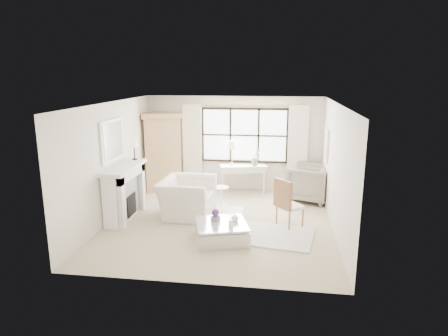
{
  "coord_description": "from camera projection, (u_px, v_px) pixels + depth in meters",
  "views": [
    {
      "loc": [
        1.28,
        -8.49,
        3.33
      ],
      "look_at": [
        0.07,
        0.2,
        1.23
      ],
      "focal_mm": 32.0,
      "sensor_mm": 36.0,
      "label": 1
    }
  ],
  "objects": [
    {
      "name": "club_armchair",
      "position": [
        187.0,
        197.0,
        9.51
      ],
      "size": [
        1.25,
        1.42,
        0.88
      ],
      "primitive_type": "imported",
      "rotation": [
        0.0,
        0.0,
        1.52
      ],
      "color": "silver",
      "rests_on": "floor"
    },
    {
      "name": "curtain_right",
      "position": [
        297.0,
        150.0,
        11.14
      ],
      "size": [
        0.55,
        0.1,
        2.47
      ],
      "primitive_type": "cube",
      "color": "white",
      "rests_on": "ground"
    },
    {
      "name": "console_lamp",
      "position": [
        232.0,
        145.0,
        11.14
      ],
      "size": [
        0.28,
        0.28,
        0.69
      ],
      "color": "#B98C40",
      "rests_on": "console_table"
    },
    {
      "name": "window_frame",
      "position": [
        244.0,
        135.0,
        11.33
      ],
      "size": [
        2.5,
        0.04,
        1.5
      ],
      "primitive_type": null,
      "color": "black",
      "rests_on": "wall_back"
    },
    {
      "name": "curtain_left",
      "position": [
        192.0,
        147.0,
        11.55
      ],
      "size": [
        0.55,
        0.1,
        2.47
      ],
      "primitive_type": "cube",
      "color": "silver",
      "rests_on": "ground"
    },
    {
      "name": "wall_right",
      "position": [
        336.0,
        169.0,
        8.47
      ],
      "size": [
        0.0,
        5.5,
        5.5
      ],
      "primitive_type": "plane",
      "rotation": [
        1.57,
        0.0,
        -1.57
      ],
      "color": "beige",
      "rests_on": "ground"
    },
    {
      "name": "wall_back",
      "position": [
        234.0,
        144.0,
        11.46
      ],
      "size": [
        5.0,
        0.0,
        5.0
      ],
      "primitive_type": "plane",
      "rotation": [
        1.57,
        0.0,
        0.0
      ],
      "color": "silver",
      "rests_on": "ground"
    },
    {
      "name": "planter_flowers",
      "position": [
        215.0,
        213.0,
        8.11
      ],
      "size": [
        0.15,
        0.15,
        0.15
      ],
      "primitive_type": "sphere",
      "color": "#522A69",
      "rests_on": "planter_box"
    },
    {
      "name": "wall_front",
      "position": [
        193.0,
        204.0,
        6.16
      ],
      "size": [
        5.0,
        0.0,
        5.0
      ],
      "primitive_type": "plane",
      "rotation": [
        -1.57,
        0.0,
        0.0
      ],
      "color": "beige",
      "rests_on": "ground"
    },
    {
      "name": "pillar_candle",
      "position": [
        231.0,
        223.0,
        7.86
      ],
      "size": [
        0.09,
        0.09,
        0.12
      ],
      "primitive_type": "cylinder",
      "color": "white",
      "rests_on": "coffee_table"
    },
    {
      "name": "curtain_rod",
      "position": [
        245.0,
        105.0,
        11.08
      ],
      "size": [
        3.3,
        0.04,
        0.04
      ],
      "primitive_type": "cylinder",
      "rotation": [
        0.0,
        1.57,
        0.0
      ],
      "color": "#C78F45",
      "rests_on": "wall_back"
    },
    {
      "name": "planter_box",
      "position": [
        215.0,
        219.0,
        8.14
      ],
      "size": [
        0.18,
        0.18,
        0.11
      ],
      "primitive_type": "cube",
      "rotation": [
        0.0,
        0.0,
        -0.35
      ],
      "color": "slate",
      "rests_on": "coffee_table"
    },
    {
      "name": "art_frame",
      "position": [
        326.0,
        145.0,
        10.07
      ],
      "size": [
        0.04,
        0.62,
        0.82
      ],
      "primitive_type": "cube",
      "color": "silver",
      "rests_on": "wall_right"
    },
    {
      "name": "coffee_vase",
      "position": [
        235.0,
        217.0,
        8.13
      ],
      "size": [
        0.19,
        0.19,
        0.16
      ],
      "primitive_type": "imported",
      "rotation": [
        0.0,
        0.0,
        -0.32
      ],
      "color": "silver",
      "rests_on": "coffee_table"
    },
    {
      "name": "french_chair",
      "position": [
        289.0,
        213.0,
        8.82
      ],
      "size": [
        0.68,
        0.68,
        1.08
      ],
      "rotation": [
        0.0,
        0.0,
        2.29
      ],
      "color": "#9B6841",
      "rests_on": "floor"
    },
    {
      "name": "wingback_chair",
      "position": [
        310.0,
        183.0,
        10.6
      ],
      "size": [
        1.32,
        1.3,
        0.95
      ],
      "primitive_type": "imported",
      "rotation": [
        0.0,
        0.0,
        -1.9
      ],
      "color": "gray",
      "rests_on": "floor"
    },
    {
      "name": "mantel_lamp",
      "position": [
        134.0,
        144.0,
        9.66
      ],
      "size": [
        0.22,
        0.22,
        0.51
      ],
      "color": "black",
      "rests_on": "fireplace"
    },
    {
      "name": "armoire",
      "position": [
        163.0,
        151.0,
        11.44
      ],
      "size": [
        1.29,
        1.04,
        2.24
      ],
      "rotation": [
        0.0,
        0.0,
        0.35
      ],
      "color": "tan",
      "rests_on": "floor"
    },
    {
      "name": "window_pane",
      "position": [
        244.0,
        135.0,
        11.34
      ],
      "size": [
        2.4,
        0.02,
        1.5
      ],
      "primitive_type": "cube",
      "color": "white",
      "rests_on": "wall_back"
    },
    {
      "name": "side_table",
      "position": [
        221.0,
        194.0,
        10.18
      ],
      "size": [
        0.4,
        0.4,
        0.51
      ],
      "color": "white",
      "rests_on": "floor"
    },
    {
      "name": "orchid_plant",
      "position": [
        256.0,
        157.0,
        11.12
      ],
      "size": [
        0.33,
        0.31,
        0.47
      ],
      "primitive_type": "imported",
      "rotation": [
        0.0,
        0.0,
        0.54
      ],
      "color": "#58704B",
      "rests_on": "console_table"
    },
    {
      "name": "rug_right",
      "position": [
        271.0,
        235.0,
        8.35
      ],
      "size": [
        1.9,
        1.55,
        0.03
      ],
      "primitive_type": "cube",
      "rotation": [
        0.0,
        0.0,
        -0.16
      ],
      "color": "silver",
      "rests_on": "floor"
    },
    {
      "name": "mirror_glass",
      "position": [
        113.0,
        140.0,
        9.02
      ],
      "size": [
        0.02,
        1.0,
        0.8
      ],
      "primitive_type": "cube",
      "color": "silver",
      "rests_on": "wall_left"
    },
    {
      "name": "console_table",
      "position": [
        243.0,
        179.0,
        11.31
      ],
      "size": [
        1.37,
        0.77,
        0.8
      ],
      "rotation": [
        0.0,
        0.0,
        0.26
      ],
      "color": "white",
      "rests_on": "floor"
    },
    {
      "name": "mirror_frame",
      "position": [
        112.0,
        140.0,
        9.03
      ],
      "size": [
        0.05,
        1.15,
        0.95
      ],
      "primitive_type": "cube",
      "color": "white",
      "rests_on": "wall_left"
    },
    {
      "name": "floor",
      "position": [
        220.0,
        222.0,
        9.12
      ],
      "size": [
        5.5,
        5.5,
        0.0
      ],
      "primitive_type": "plane",
      "color": "#C0AE8E",
      "rests_on": "ground"
    },
    {
      "name": "art_canvas",
      "position": [
        326.0,
        145.0,
        10.07
      ],
      "size": [
        0.01,
        0.52,
        0.72
      ],
      "primitive_type": "cube",
      "color": "beige",
      "rests_on": "wall_right"
    },
    {
      "name": "wall_left",
      "position": [
        112.0,
        162.0,
        9.14
      ],
      "size": [
        0.0,
        5.5,
        5.5
      ],
      "primitive_type": "plane",
      "rotation": [
        1.57,
        0.0,
        1.57
      ],
      "color": "beige",
      "rests_on": "ground"
    },
    {
      "name": "rug_left",
      "position": [
        205.0,
        213.0,
        9.66
      ],
      "size": [
        1.83,
        1.32,
        0.03
      ],
      "primitive_type": "cube",
      "rotation": [
        0.0,
        0.0,
        -0.03
      ],
      "color": "white",
      "rests_on": "floor"
    },
    {
      "name": "ceiling",
      "position": [
        220.0,
        103.0,
        8.49
      ],
      "size": [
        5.5,
        5.5,
        0.0
      ],
      "primitive_type": "plane",
      "rotation": [
        3.14,
        0.0,
        0.0
      ],
      "color": "silver",
      "rests_on": "ground"
    },
    {
      "name": "fireplace",
      "position": [
        123.0,
        191.0,
        9.28
      ],
      "size": [
        0.58,
        1.66,
        1.26
      ],
      "color": "silver",
      "rests_on": "ground"
    },
    {
      "name": "coffee_table",
      "position": [
        221.0,
        232.0,
        8.09
      ],
      "size": [
        1.24,
        1.24,
        0.38
      ],
      "rotation": [
        0.0,
        0.0,
        0.28
      ],
      "color": "silver",
      "rests_on": "floor"
    }
  ]
}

